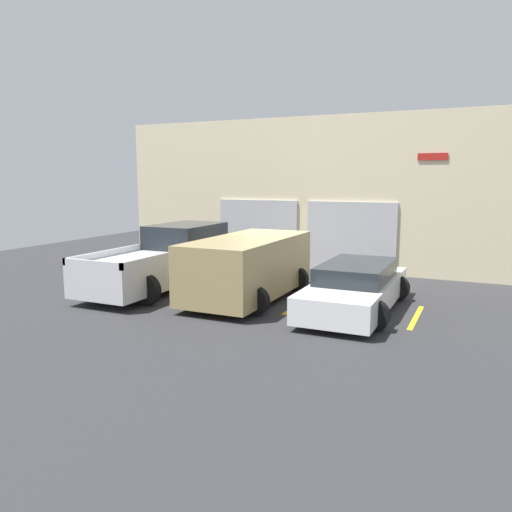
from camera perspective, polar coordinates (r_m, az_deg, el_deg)
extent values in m
plane|color=#2D2D30|center=(15.21, 2.22, -3.36)|extent=(28.00, 28.00, 0.00)
cube|color=beige|center=(17.97, 6.34, 7.06)|extent=(14.77, 0.60, 5.34)
cube|color=#ADADB2|center=(18.46, 0.19, 2.64)|extent=(3.09, 0.08, 2.44)
cube|color=#ADADB2|center=(17.32, 10.75, 2.07)|extent=(3.09, 0.08, 2.44)
cube|color=#B21E19|center=(16.80, 19.54, 10.66)|extent=(0.90, 0.03, 0.22)
cube|color=silver|center=(14.84, -11.06, -1.28)|extent=(1.85, 5.45, 0.85)
cube|color=#1E2328|center=(15.95, -8.00, 2.35)|extent=(1.70, 2.45, 0.72)
cube|color=silver|center=(14.36, -16.85, 0.25)|extent=(0.08, 3.00, 0.18)
cube|color=silver|center=(13.26, -11.12, -0.22)|extent=(0.08, 3.00, 0.18)
cube|color=silver|center=(12.71, -18.21, -0.89)|extent=(1.85, 0.08, 0.18)
cylinder|color=black|center=(16.70, -9.92, -0.99)|extent=(0.80, 0.22, 0.80)
cylinder|color=black|center=(15.85, -5.07, -1.42)|extent=(0.80, 0.22, 0.80)
cylinder|color=black|center=(14.11, -17.74, -3.09)|extent=(0.80, 0.22, 0.80)
cylinder|color=black|center=(13.08, -12.45, -3.79)|extent=(0.80, 0.22, 0.80)
cube|color=white|center=(12.46, 11.26, -4.11)|extent=(1.73, 4.73, 0.61)
cube|color=#1E2328|center=(12.47, 11.46, -1.70)|extent=(1.53, 2.60, 0.42)
cylinder|color=black|center=(14.05, 9.65, -3.08)|extent=(0.68, 0.22, 0.68)
cylinder|color=black|center=(13.75, 15.76, -3.56)|extent=(0.68, 0.22, 0.68)
cylinder|color=black|center=(11.32, 5.74, -5.91)|extent=(0.68, 0.22, 0.68)
cylinder|color=black|center=(10.94, 13.31, -6.62)|extent=(0.68, 0.22, 0.68)
cube|color=#9E8956|center=(13.32, -0.90, -1.07)|extent=(1.93, 4.56, 1.49)
cube|color=#1E2328|center=(15.27, 2.72, 2.10)|extent=(1.74, 0.06, 0.28)
cylinder|color=black|center=(15.04, -1.51, -2.14)|extent=(0.70, 0.22, 0.70)
cylinder|color=black|center=(14.38, 4.63, -2.67)|extent=(0.70, 0.22, 0.70)
cylinder|color=black|center=(12.63, -7.20, -4.34)|extent=(0.70, 0.22, 0.70)
cylinder|color=black|center=(11.83, -0.11, -5.16)|extent=(0.70, 0.22, 0.70)
cube|color=gold|center=(15.84, -15.27, -3.16)|extent=(0.12, 2.20, 0.01)
cube|color=gold|center=(14.18, -6.20, -4.29)|extent=(0.12, 2.20, 0.01)
cube|color=gold|center=(12.97, 4.93, -5.51)|extent=(0.12, 2.20, 0.01)
cube|color=gold|center=(12.33, 17.81, -6.67)|extent=(0.12, 2.20, 0.01)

